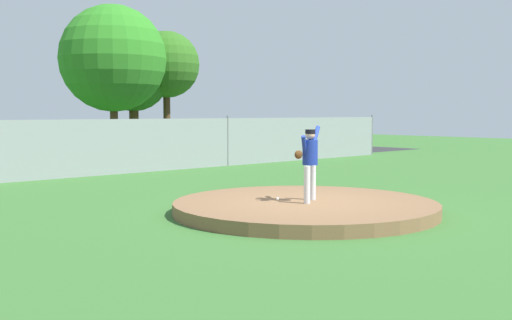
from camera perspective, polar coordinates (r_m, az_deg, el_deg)
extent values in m
plane|color=#386B2D|center=(17.70, -9.92, -2.54)|extent=(80.00, 80.00, 0.00)
cube|color=#2B2B2D|center=(25.22, -20.48, -0.69)|extent=(44.00, 7.00, 0.01)
cylinder|color=brown|center=(13.10, 4.54, -4.36)|extent=(5.57, 5.57, 0.25)
cylinder|color=silver|center=(12.70, 4.74, -2.30)|extent=(0.13, 0.13, 0.78)
cylinder|color=silver|center=(13.25, 5.26, -2.02)|extent=(0.13, 0.13, 0.78)
cylinder|color=navy|center=(12.92, 5.02, 0.71)|extent=(0.32, 0.32, 0.53)
cylinder|color=navy|center=(13.04, 5.56, 2.35)|extent=(0.46, 0.32, 0.38)
cylinder|color=navy|center=(12.78, 4.48, 1.27)|extent=(0.29, 0.22, 0.46)
ellipsoid|color=#4C2D14|center=(12.74, 3.95, 0.50)|extent=(0.20, 0.12, 0.18)
sphere|color=tan|center=(12.90, 5.03, 2.32)|extent=(0.20, 0.20, 0.20)
cylinder|color=black|center=(12.90, 5.03, 2.63)|extent=(0.21, 0.21, 0.09)
sphere|color=white|center=(13.15, 2.02, -3.60)|extent=(0.07, 0.07, 0.07)
cube|color=gray|center=(21.07, -15.88, 1.05)|extent=(31.62, 0.03, 1.90)
cylinder|color=slate|center=(24.59, -2.63, 1.79)|extent=(0.07, 0.07, 2.00)
cylinder|color=slate|center=(31.55, 10.66, 2.29)|extent=(0.07, 0.07, 2.00)
cube|color=#B7BABF|center=(29.44, -5.62, 1.54)|extent=(1.93, 4.59, 0.68)
cube|color=black|center=(29.42, -5.63, 2.79)|extent=(1.74, 2.54, 0.61)
cylinder|color=black|center=(30.61, -7.17, 1.00)|extent=(1.91, 0.68, 0.64)
cylinder|color=black|center=(28.34, -3.93, 0.75)|extent=(1.91, 0.68, 0.64)
cylinder|color=black|center=(23.71, -21.90, -0.27)|extent=(1.87, 0.71, 0.64)
cube|color=maroon|center=(26.13, -14.08, 1.04)|extent=(1.85, 4.01, 0.65)
cube|color=black|center=(26.10, -14.10, 2.44)|extent=(1.70, 2.21, 0.63)
cylinder|color=black|center=(27.24, -15.33, 0.46)|extent=(1.90, 0.65, 0.64)
cylinder|color=black|center=(25.07, -12.69, 0.18)|extent=(1.90, 0.65, 0.64)
cone|color=orange|center=(23.40, -15.19, -0.26)|extent=(0.32, 0.32, 0.55)
cube|color=black|center=(23.42, -15.18, -0.89)|extent=(0.40, 0.40, 0.03)
cylinder|color=#4C331E|center=(34.79, -12.97, 3.29)|extent=(0.43, 0.43, 3.03)
sphere|color=#2D8021|center=(34.91, -13.08, 9.13)|extent=(5.81, 5.81, 5.81)
cylinder|color=#4C331E|center=(37.22, -11.20, 3.23)|extent=(0.55, 0.55, 2.82)
sphere|color=#27621B|center=(37.28, -11.27, 7.67)|extent=(4.22, 4.22, 4.22)
cylinder|color=#4C331E|center=(37.27, -8.23, 3.85)|extent=(0.41, 0.41, 3.58)
sphere|color=#2F651C|center=(37.38, -8.29, 8.73)|extent=(3.95, 3.95, 3.95)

